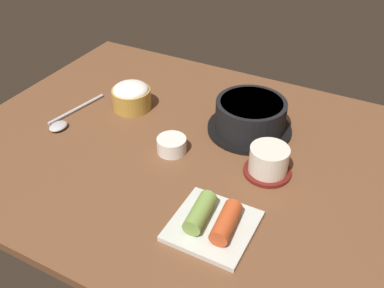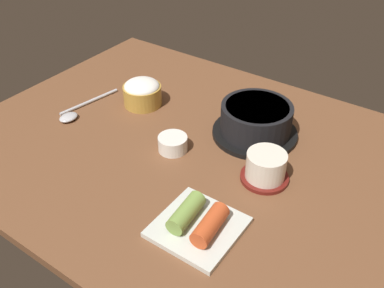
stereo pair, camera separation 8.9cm
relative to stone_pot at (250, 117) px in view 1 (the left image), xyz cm
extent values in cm
cube|color=brown|center=(-9.28, -12.20, -4.82)|extent=(100.00, 76.00, 2.00)
cylinder|color=black|center=(0.00, 0.00, -3.27)|extent=(19.05, 19.05, 1.09)
cylinder|color=black|center=(0.00, 0.00, 0.55)|extent=(15.68, 15.68, 6.56)
cylinder|color=#D15619|center=(0.00, 0.00, 3.53)|extent=(13.80, 13.80, 0.60)
cylinder|color=#B78C38|center=(-29.24, -4.16, -1.31)|extent=(9.43, 9.43, 5.00)
ellipsoid|color=white|center=(-29.24, -4.16, 1.19)|extent=(8.68, 8.68, 3.30)
cylinder|color=maroon|center=(8.73, -11.73, -3.42)|extent=(9.58, 9.58, 0.80)
cylinder|color=silver|center=(8.73, -11.73, -0.36)|extent=(7.79, 7.79, 5.31)
cylinder|color=#C6D18C|center=(8.73, -11.73, 1.99)|extent=(6.62, 6.62, 0.40)
cylinder|color=white|center=(-11.78, -14.94, -2.16)|extent=(6.30, 6.30, 3.30)
cylinder|color=#386B2D|center=(-11.78, -14.94, -0.81)|extent=(5.17, 5.17, 0.50)
cube|color=silver|center=(5.38, -30.54, -3.32)|extent=(13.96, 13.96, 1.00)
cylinder|color=#7A9E47|center=(2.94, -30.54, -1.18)|extent=(4.00, 8.63, 3.26)
cylinder|color=#C64C23|center=(7.82, -30.54, -1.18)|extent=(4.00, 8.63, 3.26)
cylinder|color=#B7B7BC|center=(-40.58, -11.53, -3.42)|extent=(3.83, 16.58, 0.80)
ellipsoid|color=#B7B7BC|center=(-39.06, -19.74, -3.10)|extent=(3.60, 4.68, 1.26)
camera|label=1|loc=(25.88, -77.15, 52.36)|focal=40.06mm
camera|label=2|loc=(33.46, -72.53, 52.36)|focal=40.06mm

